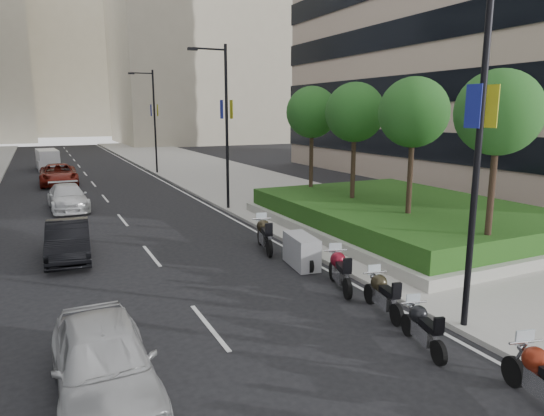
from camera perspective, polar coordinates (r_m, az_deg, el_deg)
ground at (r=10.43m, az=8.54°, el=-20.53°), size 160.00×160.00×0.00m
sidewalk_right at (r=40.21m, az=-4.92°, el=3.51°), size 10.00×100.00×0.15m
lane_edge at (r=38.68m, az=-12.28°, el=2.88°), size 0.12×100.00×0.01m
lane_centre at (r=37.84m, az=-19.96°, el=2.27°), size 0.12×100.00×0.01m
building_cream_right at (r=92.23m, az=-8.84°, el=18.94°), size 28.00×24.00×36.00m
building_cream_centre at (r=128.18m, az=-23.37°, el=16.44°), size 30.00×24.00×38.00m
planter at (r=23.51m, az=15.12°, el=-1.73°), size 10.00×14.00×0.40m
hedge at (r=23.38m, az=15.19°, el=-0.29°), size 9.40×13.40×0.80m
tree_0 at (r=17.66m, az=25.10°, el=10.06°), size 2.80×2.80×6.30m
tree_1 at (r=20.45m, az=16.31°, el=10.68°), size 2.80×2.80×6.30m
tree_2 at (r=23.59m, az=9.72°, el=10.98°), size 2.80×2.80×6.30m
tree_3 at (r=26.95m, az=4.72°, el=11.12°), size 2.80×2.80×6.30m
lamp_post_0 at (r=12.41m, az=22.78°, el=8.50°), size 2.34×0.45×9.00m
lamp_post_1 at (r=26.91m, az=-5.67°, el=10.34°), size 2.34×0.45×9.00m
lamp_post_2 at (r=44.25m, az=-13.85°, el=10.41°), size 2.34×0.45×9.00m
motorcycle_1 at (r=10.79m, az=29.26°, el=-17.16°), size 0.84×2.20×1.12m
motorcycle_2 at (r=12.16m, az=17.26°, el=-13.28°), size 0.74×1.96×0.99m
motorcycle_3 at (r=13.81m, az=12.86°, el=-9.86°), size 0.71×2.11×1.06m
motorcycle_4 at (r=15.42m, az=7.97°, el=-7.26°), size 0.94×2.20×1.13m
motorcycle_5 at (r=17.44m, az=3.47°, el=-5.10°), size 1.00×1.98×1.14m
motorcycle_6 at (r=19.38m, az=-0.89°, el=-3.16°), size 0.87×2.40×1.21m
car_a at (r=10.27m, az=-19.20°, el=-16.65°), size 1.84×4.56×1.55m
car_b at (r=19.82m, az=-22.85°, el=-3.53°), size 1.80×4.43×1.43m
car_c at (r=29.86m, az=-22.90°, el=1.18°), size 2.18×4.94×1.41m
car_d at (r=40.28m, az=-23.83°, el=3.63°), size 2.72×5.75×1.59m
delivery_van at (r=51.17m, az=-24.87°, el=5.09°), size 2.07×4.68×1.91m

